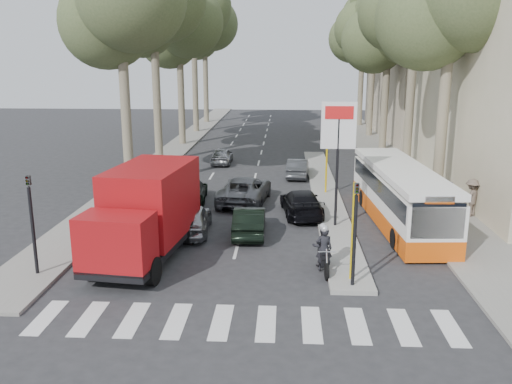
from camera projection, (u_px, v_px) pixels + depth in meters
ground at (256, 270)px, 19.48m from camera, size 120.00×120.00×0.00m
sidewalk_right at (380, 152)px, 43.23m from camera, size 3.20×70.00×0.12m
median_left at (182, 144)px, 47.00m from camera, size 2.40×64.00×0.12m
traffic_island at (325, 194)px, 29.95m from camera, size 1.50×26.00×0.16m
building_far at (445, 50)px, 49.65m from camera, size 11.00×20.00×16.00m
billboard at (338, 146)px, 23.25m from camera, size 1.50×12.10×5.60m
traffic_light_island at (355, 217)px, 17.25m from camera, size 0.16×0.41×3.60m
traffic_light_left at (31, 208)px, 18.30m from camera, size 0.16×0.41×3.60m
tree_l_a at (122, 0)px, 29.09m from camera, size 7.40×7.20×14.10m
tree_l_b at (155, 1)px, 36.67m from camera, size 7.40×7.20×14.88m
tree_l_c at (181, 24)px, 44.66m from camera, size 7.40×7.20×13.71m
tree_l_d at (195, 10)px, 51.99m from camera, size 7.40×7.20×15.66m
tree_l_e at (206, 26)px, 60.00m from camera, size 7.40×7.20×14.49m
tree_r_c at (390, 26)px, 41.93m from camera, size 7.40×7.20×13.32m
tree_r_d at (376, 15)px, 49.34m from camera, size 7.40×7.20×14.88m
tree_r_e at (364, 28)px, 57.25m from camera, size 7.40×7.20×14.10m
silver_hatchback at (192, 219)px, 23.36m from camera, size 1.71×3.87×1.29m
dark_hatchback at (250, 221)px, 23.17m from camera, size 1.38×3.75×1.23m
queue_car_a at (245, 190)px, 28.24m from camera, size 2.81×5.20×1.38m
queue_car_b at (301, 203)px, 26.02m from camera, size 2.22×4.43×1.24m
queue_car_c at (222, 156)px, 38.49m from camera, size 1.40×3.43×1.17m
queue_car_d at (298, 168)px, 34.26m from camera, size 1.53×3.68×1.18m
queue_car_e at (189, 191)px, 28.25m from camera, size 2.15×4.50×1.27m
red_truck at (146, 212)px, 20.22m from camera, size 3.20×6.71×3.45m
city_bus at (400, 194)px, 24.49m from camera, size 2.87×10.33×2.69m
motorcycle at (323, 249)px, 19.31m from camera, size 0.76×2.05×1.74m
pedestrian_near at (449, 203)px, 24.13m from camera, size 1.14×1.26×1.96m
pedestrian_far at (472, 198)px, 25.37m from camera, size 1.22×1.14×1.80m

